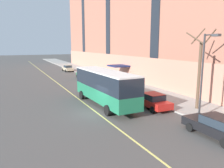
# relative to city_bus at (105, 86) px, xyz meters

# --- Properties ---
(ground_plane) EXTENTS (260.00, 260.00, 0.00)m
(ground_plane) POSITION_rel_city_bus_xyz_m (-1.78, -2.11, -2.14)
(ground_plane) COLOR #4C4947
(sidewalk) EXTENTS (5.69, 160.00, 0.15)m
(sidewalk) POSITION_rel_city_bus_xyz_m (7.90, 0.89, -2.06)
(sidewalk) COLOR #9E9B93
(sidewalk) RESTS_ON ground
(city_bus) EXTENTS (3.04, 10.82, 3.70)m
(city_bus) POSITION_rel_city_bus_xyz_m (0.00, 0.00, 0.00)
(city_bus) COLOR #1E704C
(city_bus) RESTS_ON ground
(parked_car_silver_0) EXTENTS (2.09, 4.27, 1.56)m
(parked_car_silver_0) POSITION_rel_city_bus_xyz_m (3.88, 12.11, -1.36)
(parked_car_silver_0) COLOR #B7B7BC
(parked_car_silver_0) RESTS_ON ground
(parked_car_black_1) EXTENTS (2.05, 4.80, 1.56)m
(parked_car_black_1) POSITION_rel_city_bus_xyz_m (3.75, -10.78, -1.35)
(parked_car_black_1) COLOR black
(parked_car_black_1) RESTS_ON ground
(parked_car_green_2) EXTENTS (2.00, 4.27, 1.56)m
(parked_car_green_2) POSITION_rel_city_bus_xyz_m (3.99, 19.13, -1.36)
(parked_car_green_2) COLOR #23603D
(parked_car_green_2) RESTS_ON ground
(parked_car_champagne_5) EXTENTS (2.04, 4.30, 1.56)m
(parked_car_champagne_5) POSITION_rel_city_bus_xyz_m (3.99, 31.54, -1.36)
(parked_car_champagne_5) COLOR #BCAD89
(parked_car_champagne_5) RESTS_ON ground
(parked_car_silver_6) EXTENTS (2.04, 4.33, 1.56)m
(parked_car_silver_6) POSITION_rel_city_bus_xyz_m (3.93, 5.02, -1.36)
(parked_car_silver_6) COLOR #B7B7BC
(parked_car_silver_6) RESTS_ON ground
(parked_car_red_7) EXTENTS (2.09, 4.68, 1.56)m
(parked_car_red_7) POSITION_rel_city_bus_xyz_m (3.94, -3.01, -1.35)
(parked_car_red_7) COLOR #B21E19
(parked_car_red_7) RESTS_ON ground
(street_tree_mid_block) EXTENTS (2.23, 1.99, 7.78)m
(street_tree_mid_block) POSITION_rel_city_bus_xyz_m (7.60, -5.38, 1.86)
(street_tree_mid_block) COLOR brown
(street_tree_mid_block) RESTS_ON sidewalk
(street_lamp) EXTENTS (0.36, 1.48, 7.09)m
(street_lamp) POSITION_rel_city_bus_xyz_m (5.65, -7.73, 2.34)
(street_lamp) COLOR #2D2D30
(street_lamp) RESTS_ON sidewalk
(lane_centerline) EXTENTS (0.16, 140.00, 0.01)m
(lane_centerline) POSITION_rel_city_bus_xyz_m (-1.70, 0.89, -2.14)
(lane_centerline) COLOR #E0D66B
(lane_centerline) RESTS_ON ground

